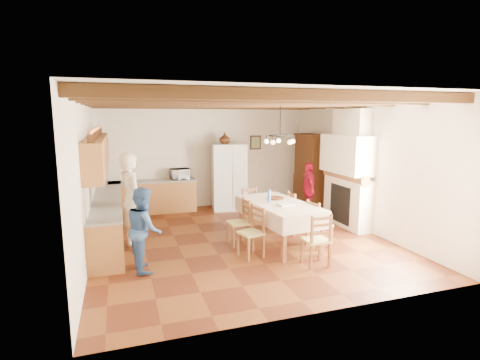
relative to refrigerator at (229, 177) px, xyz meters
name	(u,v)px	position (x,y,z in m)	size (l,w,h in m)	color
floor	(240,240)	(-0.55, -2.70, -0.94)	(6.00, 6.50, 0.02)	#4A1F0F
ceiling	(240,97)	(-0.55, -2.70, 2.08)	(6.00, 6.50, 0.02)	beige
wall_back	(205,156)	(-0.55, 0.56, 0.57)	(6.00, 0.02, 3.00)	beige
wall_front	(319,205)	(-0.55, -5.96, 0.57)	(6.00, 0.02, 3.00)	beige
wall_left	(85,178)	(-3.56, -2.70, 0.57)	(0.02, 6.50, 3.00)	beige
wall_right	(362,165)	(2.46, -2.70, 0.57)	(0.02, 6.50, 3.00)	beige
ceiling_beams	(240,102)	(-0.55, -2.70, 1.98)	(6.00, 6.30, 0.16)	#34210D
lower_cabinets_left	(108,218)	(-3.25, -1.65, -0.50)	(0.60, 4.30, 0.86)	olive
lower_cabinets_back	(153,197)	(-2.10, 0.25, -0.50)	(2.30, 0.60, 0.86)	olive
countertop_left	(107,198)	(-3.25, -1.65, -0.05)	(0.62, 4.30, 0.04)	slate
countertop_back	(153,181)	(-2.10, 0.25, -0.05)	(2.34, 0.62, 0.04)	slate
backsplash_left	(91,184)	(-3.54, -1.65, 0.27)	(0.03, 4.30, 0.60)	beige
backsplash_back	(151,168)	(-2.10, 0.53, 0.27)	(2.30, 0.03, 0.60)	beige
upper_cabinets	(98,154)	(-3.38, -1.65, 0.92)	(0.35, 4.20, 0.70)	olive
fireplace	(346,169)	(2.17, -2.50, 0.47)	(0.56, 1.60, 2.80)	beige
wall_picture	(256,143)	(1.00, 0.53, 0.92)	(0.34, 0.03, 0.42)	#322317
refrigerator	(229,177)	(0.00, 0.00, 0.00)	(0.93, 0.77, 1.87)	silver
hutch	(310,172)	(2.20, -0.69, 0.14)	(0.49, 1.18, 2.14)	#371E0D
dining_table	(279,207)	(0.11, -3.25, -0.13)	(1.27, 2.14, 0.89)	silver
chandelier	(280,136)	(0.11, -3.25, 1.32)	(0.47, 0.47, 0.03)	black
chair_left_near	(251,232)	(-0.67, -3.71, -0.45)	(0.42, 0.40, 0.96)	brown
chair_left_far	(239,222)	(-0.67, -2.98, -0.45)	(0.42, 0.40, 0.96)	brown
chair_right_near	(319,224)	(0.85, -3.61, -0.45)	(0.42, 0.40, 0.96)	brown
chair_right_far	(298,213)	(0.84, -2.70, -0.45)	(0.42, 0.40, 0.96)	brown
chair_end_near	(316,239)	(0.30, -4.46, -0.45)	(0.42, 0.40, 0.96)	brown
chair_end_far	(253,209)	(-0.01, -2.02, -0.45)	(0.42, 0.40, 0.96)	brown
person_man	(132,201)	(-2.76, -2.57, 0.04)	(0.71, 0.47, 1.95)	beige
person_woman_blue	(144,229)	(-2.60, -3.72, -0.21)	(0.71, 0.55, 1.45)	#30538A
person_woman_red	(308,190)	(1.76, -1.44, -0.21)	(0.85, 0.35, 1.44)	red
microwave	(180,174)	(-1.35, 0.25, 0.11)	(0.52, 0.35, 0.29)	silver
fridge_vase	(225,138)	(-0.11, 0.00, 1.09)	(0.30, 0.30, 0.32)	#371E0D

